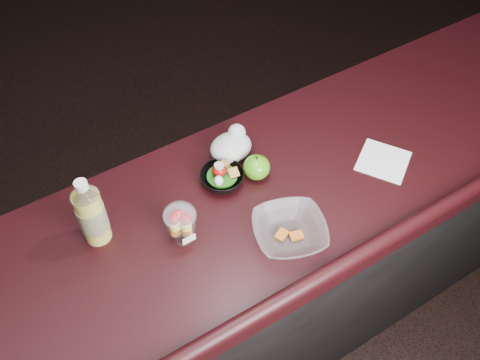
# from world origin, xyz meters

# --- Properties ---
(room_shell) EXTENTS (8.00, 8.00, 8.00)m
(room_shell) POSITION_xyz_m (0.00, 0.00, 1.83)
(room_shell) COLOR black
(room_shell) RESTS_ON ground
(counter) EXTENTS (4.06, 0.71, 1.02)m
(counter) POSITION_xyz_m (0.00, 0.30, 0.51)
(counter) COLOR black
(counter) RESTS_ON ground
(lemonade_bottle) EXTENTS (0.08, 0.08, 0.25)m
(lemonade_bottle) POSITION_xyz_m (-0.40, 0.42, 1.13)
(lemonade_bottle) COLOR gold
(lemonade_bottle) RESTS_ON counter
(fruit_cup) EXTENTS (0.10, 0.10, 0.14)m
(fruit_cup) POSITION_xyz_m (-0.19, 0.28, 1.09)
(fruit_cup) COLOR white
(fruit_cup) RESTS_ON counter
(green_apple) EXTENTS (0.09, 0.09, 0.09)m
(green_apple) POSITION_xyz_m (0.14, 0.37, 1.06)
(green_apple) COLOR #26790D
(green_apple) RESTS_ON counter
(plastic_bag) EXTENTS (0.15, 0.12, 0.11)m
(plastic_bag) POSITION_xyz_m (0.12, 0.50, 1.07)
(plastic_bag) COLOR silver
(plastic_bag) RESTS_ON counter
(snack_bowl) EXTENTS (0.16, 0.16, 0.08)m
(snack_bowl) POSITION_xyz_m (0.02, 0.41, 1.05)
(snack_bowl) COLOR black
(snack_bowl) RESTS_ON counter
(takeout_bowl) EXTENTS (0.28, 0.28, 0.05)m
(takeout_bowl) POSITION_xyz_m (0.09, 0.12, 1.05)
(takeout_bowl) COLOR silver
(takeout_bowl) RESTS_ON counter
(paper_napkin) EXTENTS (0.22, 0.22, 0.00)m
(paper_napkin) POSITION_xyz_m (0.54, 0.20, 1.02)
(paper_napkin) COLOR white
(paper_napkin) RESTS_ON counter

